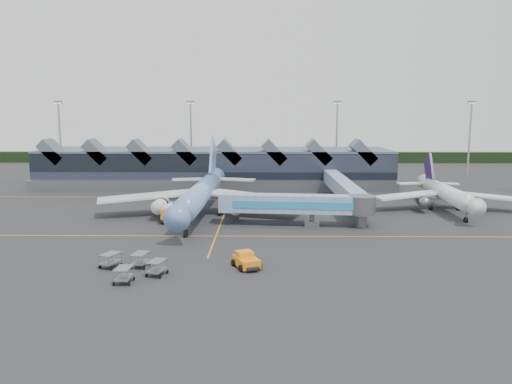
{
  "coord_description": "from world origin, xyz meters",
  "views": [
    {
      "loc": [
        7.16,
        -82.72,
        18.64
      ],
      "look_at": [
        6.01,
        4.03,
        5.0
      ],
      "focal_mm": 35.0,
      "sensor_mm": 36.0,
      "label": 1
    }
  ],
  "objects_px": {
    "main_airliner": "(202,193)",
    "regional_jet": "(445,193)",
    "fuel_truck": "(170,211)",
    "pushback_tug": "(246,261)",
    "jet_bridge": "(305,205)"
  },
  "relations": [
    {
      "from": "regional_jet",
      "to": "fuel_truck",
      "type": "height_order",
      "value": "regional_jet"
    },
    {
      "from": "main_airliner",
      "to": "regional_jet",
      "type": "xyz_separation_m",
      "value": [
        46.91,
        5.9,
        -0.86
      ]
    },
    {
      "from": "jet_bridge",
      "to": "fuel_truck",
      "type": "bearing_deg",
      "value": 174.83
    },
    {
      "from": "main_airliner",
      "to": "fuel_truck",
      "type": "bearing_deg",
      "value": -139.98
    },
    {
      "from": "jet_bridge",
      "to": "main_airliner",
      "type": "bearing_deg",
      "value": 160.48
    },
    {
      "from": "main_airliner",
      "to": "regional_jet",
      "type": "distance_m",
      "value": 47.29
    },
    {
      "from": "main_airliner",
      "to": "fuel_truck",
      "type": "height_order",
      "value": "main_airliner"
    },
    {
      "from": "main_airliner",
      "to": "regional_jet",
      "type": "bearing_deg",
      "value": 8.94
    },
    {
      "from": "main_airliner",
      "to": "regional_jet",
      "type": "height_order",
      "value": "main_airliner"
    },
    {
      "from": "main_airliner",
      "to": "jet_bridge",
      "type": "height_order",
      "value": "main_airliner"
    },
    {
      "from": "main_airliner",
      "to": "pushback_tug",
      "type": "height_order",
      "value": "main_airliner"
    },
    {
      "from": "main_airliner",
      "to": "jet_bridge",
      "type": "xyz_separation_m",
      "value": [
        18.36,
        -8.54,
        -0.65
      ]
    },
    {
      "from": "jet_bridge",
      "to": "pushback_tug",
      "type": "xyz_separation_m",
      "value": [
        -9.12,
        -23.17,
        -2.73
      ]
    },
    {
      "from": "pushback_tug",
      "to": "fuel_truck",
      "type": "bearing_deg",
      "value": 93.84
    },
    {
      "from": "fuel_truck",
      "to": "pushback_tug",
      "type": "bearing_deg",
      "value": -66.62
    }
  ]
}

